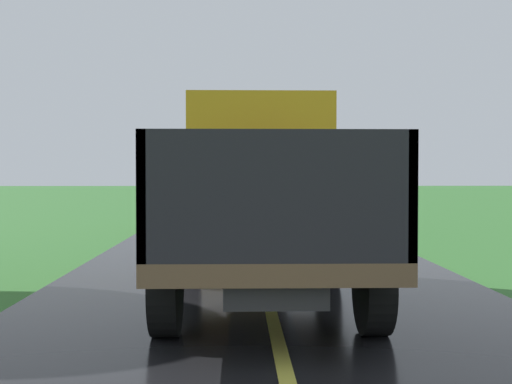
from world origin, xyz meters
The scene contains 2 objects.
banana_truck_near centered at (-0.08, 11.82, 1.46)m, with size 2.38×5.82×2.80m.
banana_truck_far centered at (-0.35, 25.01, 1.46)m, with size 2.38×5.81×2.80m.
Camera 1 is at (-0.39, 2.67, 1.71)m, focal length 47.01 mm.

